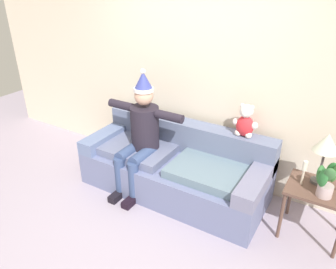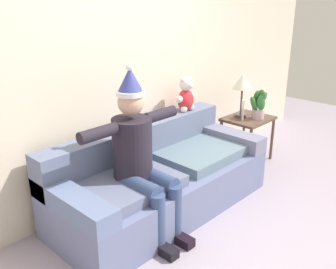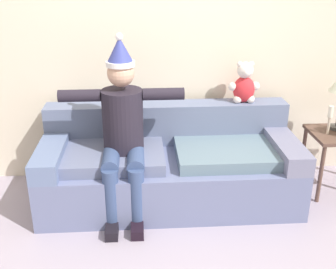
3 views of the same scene
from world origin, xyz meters
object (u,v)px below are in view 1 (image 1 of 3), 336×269
at_px(couch, 176,167).
at_px(teddy_bear, 245,122).
at_px(table_lamp, 327,145).
at_px(candle_tall, 304,170).
at_px(person_seated, 141,132).
at_px(side_table, 317,195).
at_px(potted_plant, 327,179).

distance_m(couch, teddy_bear, 1.01).
bearing_deg(table_lamp, candle_tall, -138.49).
relative_size(person_seated, table_lamp, 2.79).
xyz_separation_m(couch, side_table, (1.58, 0.02, 0.18)).
distance_m(person_seated, teddy_bear, 1.21).
bearing_deg(couch, candle_tall, 0.01).
bearing_deg(table_lamp, side_table, -72.24).
height_order(couch, person_seated, person_seated).
height_order(potted_plant, candle_tall, potted_plant).
bearing_deg(potted_plant, couch, 176.98).
xyz_separation_m(teddy_bear, potted_plant, (0.92, -0.38, -0.21)).
distance_m(teddy_bear, potted_plant, 1.02).
bearing_deg(person_seated, side_table, 5.33).
height_order(table_lamp, candle_tall, table_lamp).
bearing_deg(teddy_bear, side_table, -17.23).
bearing_deg(potted_plant, table_lamp, 111.09).
height_order(couch, side_table, couch).
bearing_deg(couch, person_seated, -157.35).
xyz_separation_m(side_table, potted_plant, (0.05, -0.11, 0.27)).
xyz_separation_m(table_lamp, candle_tall, (-0.13, -0.12, -0.25)).
height_order(table_lamp, potted_plant, table_lamp).
bearing_deg(candle_tall, side_table, 6.99).
xyz_separation_m(couch, teddy_bear, (0.71, 0.29, 0.66)).
bearing_deg(person_seated, table_lamp, 8.23).
relative_size(couch, person_seated, 1.49).
height_order(side_table, potted_plant, potted_plant).
bearing_deg(candle_tall, couch, -179.99).
height_order(couch, table_lamp, table_lamp).
bearing_deg(side_table, potted_plant, -65.99).
bearing_deg(table_lamp, couch, -175.68).
bearing_deg(couch, potted_plant, -3.02).
distance_m(potted_plant, candle_tall, 0.23).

